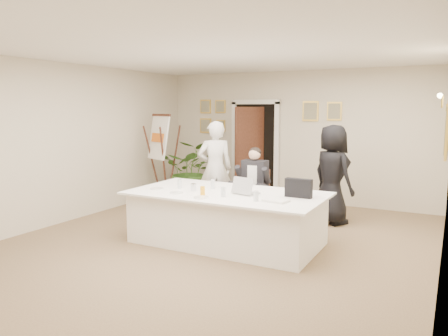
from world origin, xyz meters
name	(u,v)px	position (x,y,z in m)	size (l,w,h in m)	color
floor	(216,244)	(0.00, 0.00, 0.00)	(7.00, 7.00, 0.00)	brown
ceiling	(215,52)	(0.00, 0.00, 2.80)	(6.00, 7.00, 0.02)	white
wall_back	(294,137)	(0.00, 3.50, 1.40)	(6.00, 0.10, 2.80)	beige
wall_left	(68,143)	(-3.00, 0.00, 1.40)	(0.10, 7.00, 2.80)	beige
wall_right	(447,163)	(3.00, 0.00, 1.40)	(0.10, 7.00, 2.80)	beige
doorway	(253,152)	(-0.88, 3.32, 1.04)	(1.14, 0.86, 2.20)	black
pictures_back_wall	(260,115)	(-0.80, 3.47, 1.85)	(3.40, 0.06, 0.80)	#E5BD4E
pictures_right_wall	(448,127)	(2.97, 1.20, 1.75)	(0.06, 2.20, 0.80)	#E5BD4E
wall_sconce	(444,102)	(2.90, 1.20, 2.10)	(0.20, 0.30, 0.24)	#B39739
conference_table	(227,217)	(0.13, 0.12, 0.39)	(2.88, 1.53, 0.78)	white
seated_man	(254,186)	(0.04, 1.29, 0.68)	(0.58, 0.62, 1.36)	black
flip_chart	(163,163)	(-2.37, 1.98, 0.86)	(0.67, 0.52, 1.85)	#341910
standing_man	(215,168)	(-0.90, 1.60, 0.89)	(0.65, 0.42, 1.77)	white
standing_woman	(332,174)	(1.22, 2.00, 0.87)	(0.85, 0.55, 1.73)	black
potted_palm	(191,170)	(-2.00, 2.50, 0.66)	(1.19, 1.03, 1.32)	#376120
laptop	(246,184)	(0.42, 0.16, 0.91)	(0.35, 0.37, 0.28)	#B7BABC
laptop_bag	(299,188)	(1.18, 0.25, 0.91)	(0.38, 0.10, 0.26)	black
paper_stack	(276,201)	(1.01, -0.16, 0.79)	(0.32, 0.22, 0.03)	white
plate_left	(157,189)	(-0.94, -0.16, 0.78)	(0.21, 0.21, 0.01)	white
plate_mid	(176,193)	(-0.50, -0.29, 0.78)	(0.20, 0.20, 0.01)	white
plate_near	(201,197)	(0.00, -0.41, 0.78)	(0.22, 0.22, 0.01)	white
glass_a	(180,184)	(-0.68, 0.06, 0.84)	(0.07, 0.07, 0.14)	silver
glass_b	(223,192)	(0.24, -0.21, 0.84)	(0.07, 0.07, 0.14)	silver
glass_c	(256,196)	(0.76, -0.25, 0.84)	(0.07, 0.07, 0.14)	silver
glass_d	(213,184)	(-0.20, 0.28, 0.84)	(0.06, 0.06, 0.14)	silver
oj_glass	(203,191)	(-0.07, -0.25, 0.84)	(0.07, 0.07, 0.13)	#FFAC15
steel_jug	(193,187)	(-0.37, -0.02, 0.83)	(0.09, 0.09, 0.11)	silver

